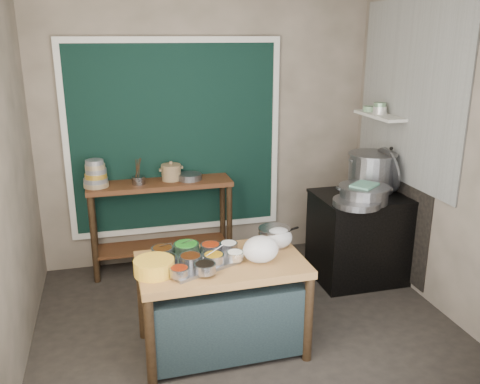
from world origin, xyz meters
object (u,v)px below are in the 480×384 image
object	(u,v)px
yellow_basin	(154,267)
steamer	(364,194)
prep_table	(222,305)
saucepan	(274,236)
stove_block	(360,238)
stock_pot	(371,172)
ceramic_crock	(171,173)
back_counter	(162,226)
utensil_cup	(139,180)
condiment_tray	(197,263)

from	to	relation	value
yellow_basin	steamer	size ratio (longest dim) A/B	0.60
prep_table	saucepan	distance (m)	0.69
stove_block	stock_pot	size ratio (longest dim) A/B	1.85
ceramic_crock	stock_pot	world-z (taller)	stock_pot
back_counter	stove_block	xyz separation A→B (m)	(1.90, -0.73, -0.05)
stove_block	ceramic_crock	size ratio (longest dim) A/B	4.22
utensil_cup	ceramic_crock	world-z (taller)	ceramic_crock
stove_block	steamer	bearing A→B (deg)	-119.30
stove_block	condiment_tray	size ratio (longest dim) A/B	1.67
back_counter	utensil_cup	xyz separation A→B (m)	(-0.21, -0.03, 0.52)
saucepan	condiment_tray	bearing A→B (deg)	173.78
ceramic_crock	prep_table	bearing A→B (deg)	-84.53
steamer	stove_block	bearing A→B (deg)	60.70
yellow_basin	stock_pot	distance (m)	2.52
prep_table	stove_block	xyz separation A→B (m)	(1.62, 0.85, 0.05)
stove_block	steamer	distance (m)	0.58
prep_table	condiment_tray	xyz separation A→B (m)	(-0.19, -0.00, 0.39)
back_counter	ceramic_crock	size ratio (longest dim) A/B	6.81
saucepan	utensil_cup	world-z (taller)	utensil_cup
yellow_basin	saucepan	distance (m)	1.03
stove_block	condiment_tray	distance (m)	2.03
utensil_cup	back_counter	bearing A→B (deg)	6.92
utensil_cup	ceramic_crock	bearing A→B (deg)	10.72
stove_block	steamer	size ratio (longest dim) A/B	1.87
saucepan	steamer	bearing A→B (deg)	1.15
stock_pot	stove_block	bearing A→B (deg)	-136.66
yellow_basin	ceramic_crock	distance (m)	1.75
ceramic_crock	utensil_cup	bearing A→B (deg)	-169.28
stove_block	back_counter	bearing A→B (deg)	158.98
back_counter	ceramic_crock	bearing A→B (deg)	16.98
utensil_cup	ceramic_crock	size ratio (longest dim) A/B	0.63
back_counter	yellow_basin	world-z (taller)	back_counter
ceramic_crock	steamer	distance (m)	1.93
saucepan	ceramic_crock	xyz separation A→B (m)	(-0.64, 1.42, 0.20)
condiment_tray	stock_pot	world-z (taller)	stock_pot
steamer	ceramic_crock	bearing A→B (deg)	150.03
back_counter	saucepan	bearing A→B (deg)	-61.16
condiment_tray	utensil_cup	size ratio (longest dim) A/B	4.03
yellow_basin	stock_pot	world-z (taller)	stock_pot
utensil_cup	stock_pot	world-z (taller)	stock_pot
stock_pot	steamer	size ratio (longest dim) A/B	1.01
utensil_cup	yellow_basin	bearing A→B (deg)	-90.60
ceramic_crock	stock_pot	bearing A→B (deg)	-18.41
ceramic_crock	steamer	xyz separation A→B (m)	(1.67, -0.96, -0.06)
stove_block	stock_pot	world-z (taller)	stock_pot
prep_table	stock_pot	bearing A→B (deg)	28.42
utensil_cup	steamer	bearing A→B (deg)	-24.14
prep_table	stove_block	distance (m)	1.83
saucepan	utensil_cup	size ratio (longest dim) A/B	1.99
saucepan	stock_pot	distance (m)	1.52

